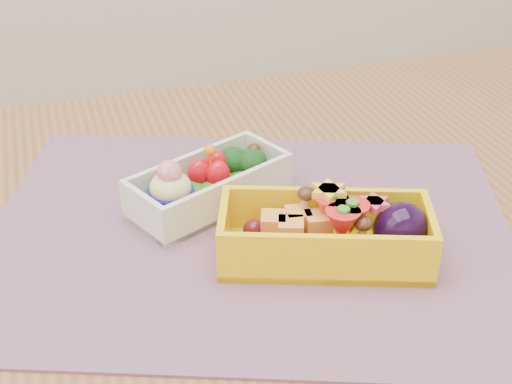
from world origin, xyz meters
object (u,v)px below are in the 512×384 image
object	(u,v)px
table	(256,341)
bento_white	(209,185)
placemat	(250,231)
bento_yellow	(330,233)

from	to	relation	value
table	bento_white	bearing A→B (deg)	100.86
placemat	table	bearing A→B (deg)	-99.03
table	bento_yellow	bearing A→B (deg)	-20.28
table	bento_white	xyz separation A→B (m)	(-0.02, 0.10, 0.12)
bento_yellow	placemat	bearing A→B (deg)	150.53
table	bento_yellow	distance (m)	0.14
table	placemat	size ratio (longest dim) A/B	2.47
table	bento_yellow	world-z (taller)	bento_yellow
placemat	bento_white	world-z (taller)	bento_white
placemat	bento_yellow	xyz separation A→B (m)	(0.05, -0.06, 0.03)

